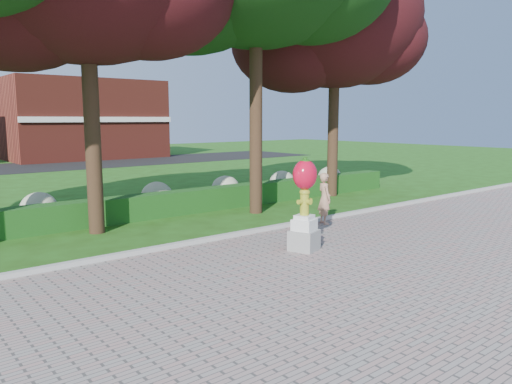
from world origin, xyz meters
The scene contains 9 objects.
ground centered at (0.00, 0.00, 0.00)m, with size 100.00×100.00×0.00m, color #234711.
walkway centered at (0.00, -4.00, 0.02)m, with size 40.00×14.00×0.04m, color gray.
curb centered at (0.00, 3.00, 0.07)m, with size 40.00×0.18×0.15m, color #ADADA5.
lawn_hedge centered at (0.00, 7.00, 0.40)m, with size 24.00×0.70×0.80m, color #174B15.
hydrangea_row centered at (0.57, 8.00, 0.55)m, with size 20.10×1.10×0.99m.
building_right centered at (8.00, 34.00, 3.20)m, with size 12.00×8.00×6.40m, color maroon.
tree_far_right centered at (8.40, 6.58, 6.97)m, with size 7.88×6.72×10.21m.
hydrant_sculpture centered at (1.16, 0.75, 1.26)m, with size 0.79×0.79×2.30m.
woman centered at (3.85, 2.60, 0.83)m, with size 0.58×0.38×1.58m, color tan.
Camera 1 is at (-7.33, -7.77, 3.25)m, focal length 35.00 mm.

